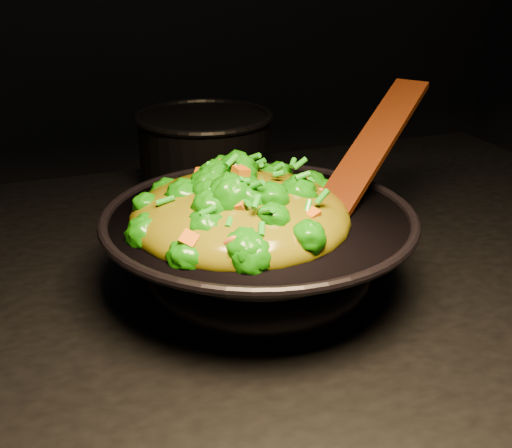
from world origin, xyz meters
name	(u,v)px	position (x,y,z in m)	size (l,w,h in m)	color
wok	(259,254)	(-0.11, -0.08, 0.95)	(0.37, 0.37, 0.10)	black
stir_fry	(240,185)	(-0.14, -0.09, 1.05)	(0.26, 0.26, 0.09)	#156707
spatula	(370,149)	(0.06, -0.04, 1.06)	(0.33, 0.05, 0.01)	#361404
back_pot	(205,149)	(-0.07, 0.32, 0.97)	(0.23, 0.23, 0.13)	black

